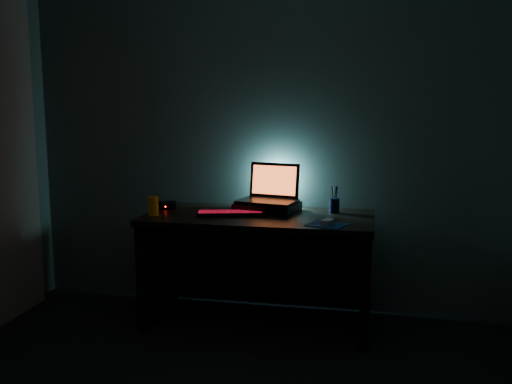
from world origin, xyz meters
The scene contains 11 objects.
room centered at (0.00, 0.00, 1.25)m, with size 3.50×4.00×2.50m.
desk centered at (0.00, 1.67, 0.49)m, with size 1.50×0.70×0.75m.
curtain centered at (-1.71, 1.42, 1.15)m, with size 0.06×0.65×2.30m, color #AEA08B.
riser centered at (0.03, 1.76, 0.78)m, with size 0.40×0.30×0.06m, color black.
laptop centered at (0.04, 1.81, 0.87)m, with size 0.42×0.35×0.26m.
keyboard centered at (-0.18, 1.57, 0.76)m, with size 0.46×0.24×0.03m.
mousepad centered at (0.47, 1.41, 0.75)m, with size 0.22×0.20×0.00m, color navy.
mouse centered at (0.47, 1.41, 0.77)m, with size 0.06×0.09×0.03m, color #9C9DA2.
pen_cup centered at (0.48, 1.79, 0.80)m, with size 0.07×0.07×0.10m, color black.
juice_glass centered at (-0.68, 1.48, 0.81)m, with size 0.07×0.07×0.12m, color #FA9D0D.
router centered at (-0.68, 1.72, 0.77)m, with size 0.16×0.14×0.04m.
Camera 1 is at (0.72, -2.00, 1.50)m, focal length 40.00 mm.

